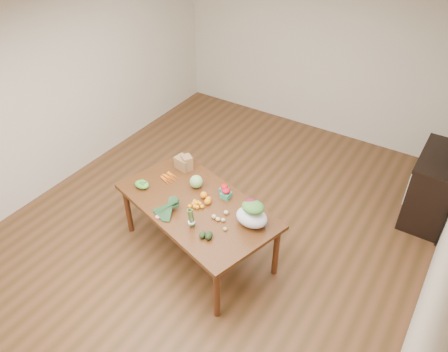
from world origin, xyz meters
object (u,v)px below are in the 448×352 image
Objects in this scene: cabbage at (196,182)px; asparagus_bundle at (191,218)px; kale_bunch at (165,208)px; dining_table at (198,228)px; cabinet at (433,187)px; salad_bag at (252,214)px; mandarin_cluster at (196,204)px; paper_bag at (183,162)px.

asparagus_bundle is at bearing -58.90° from cabbage.
dining_table is at bearing 74.95° from kale_bunch.
asparagus_bundle is at bearing -128.84° from cabinet.
salad_bag is (0.52, 0.38, 0.01)m from asparagus_bundle.
cabinet is 5.67× the size of mandarin_cluster.
dining_table is 6.95× the size of paper_bag.
paper_bag is 0.87m from kale_bunch.
mandarin_cluster is (0.20, -0.29, -0.04)m from cabbage.
cabbage reaches higher than dining_table.
cabinet is 4.08× the size of asparagus_bundle.
cabinet is at bearing 54.81° from salad_bag.
kale_bunch reaches higher than cabbage.
paper_bag reaches higher than kale_bunch.
asparagus_bundle is (0.15, -0.29, 0.09)m from mandarin_cluster.
dining_table is at bearing -135.12° from cabinet.
cabbage is 0.87× the size of mandarin_cluster.
asparagus_bundle is (0.35, -0.58, 0.05)m from cabbage.
asparagus_bundle reaches higher than mandarin_cluster.
cabbage is at bearing -32.23° from paper_bag.
cabinet is 3.25m from asparagus_bundle.
salad_bag is at bearing 20.12° from dining_table.
cabinet is at bearing 45.63° from mandarin_cluster.
paper_bag is 1.08× the size of asparagus_bundle.
cabbage is at bearing 141.97° from dining_table.
salad_bag is at bearing -19.31° from paper_bag.
cabinet is 3.48m from kale_bunch.
paper_bag reaches higher than mandarin_cluster.
paper_bag is 0.77× the size of salad_bag.
asparagus_bundle is (-2.02, -2.51, 0.40)m from cabinet.
dining_table is at bearing -41.57° from paper_bag.
kale_bunch is (-0.22, -0.29, 0.04)m from mandarin_cluster.
asparagus_bundle is 0.71× the size of salad_bag.
kale_bunch is at bearing -133.61° from cabinet.
asparagus_bundle is (0.37, -0.00, 0.05)m from kale_bunch.
kale_bunch is at bearing -66.96° from paper_bag.
mandarin_cluster is (-2.17, -2.22, 0.32)m from cabinet.
cabinet is 6.48× the size of cabbage.
mandarin_cluster is 0.36m from kale_bunch.
cabbage is at bearing 137.24° from asparagus_bundle.
salad_bag is (0.69, 0.05, 0.51)m from dining_table.
mandarin_cluster is (0.56, -0.51, -0.06)m from paper_bag.
asparagus_bundle is at bearing -63.24° from mandarin_cluster.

